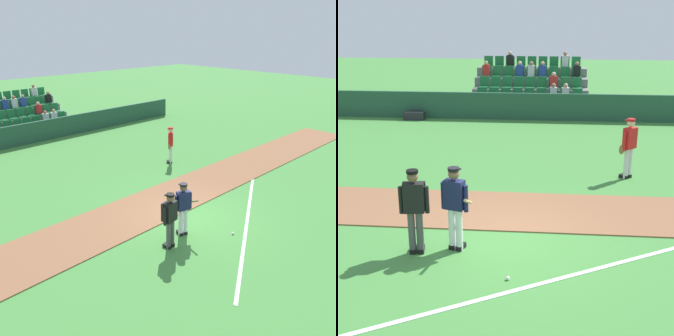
# 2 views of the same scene
# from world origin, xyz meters

# --- Properties ---
(ground_plane) EXTENTS (80.00, 80.00, 0.00)m
(ground_plane) POSITION_xyz_m (0.00, 0.00, 0.00)
(ground_plane) COLOR #42843A
(infield_dirt_path) EXTENTS (28.00, 2.39, 0.03)m
(infield_dirt_path) POSITION_xyz_m (0.00, 1.52, 0.01)
(infield_dirt_path) COLOR brown
(infield_dirt_path) RESTS_ON ground
(foul_line_chalk) EXTENTS (10.35, 6.25, 0.01)m
(foul_line_chalk) POSITION_xyz_m (3.00, -0.50, 0.01)
(foul_line_chalk) COLOR white
(foul_line_chalk) RESTS_ON ground
(dugout_fence) EXTENTS (20.00, 0.16, 1.18)m
(dugout_fence) POSITION_xyz_m (0.00, 11.93, 0.59)
(dugout_fence) COLOR #234C38
(dugout_fence) RESTS_ON ground
(stadium_bleachers) EXTENTS (5.55, 3.80, 2.70)m
(stadium_bleachers) POSITION_xyz_m (0.01, 14.23, 0.76)
(stadium_bleachers) COLOR slate
(stadium_bleachers) RESTS_ON ground
(batter_navy_jersey) EXTENTS (0.59, 0.80, 1.76)m
(batter_navy_jersey) POSITION_xyz_m (-0.86, -0.59, 0.97)
(batter_navy_jersey) COLOR white
(batter_navy_jersey) RESTS_ON ground
(umpire_home_plate) EXTENTS (0.59, 0.34, 1.76)m
(umpire_home_plate) POSITION_xyz_m (-1.63, -0.80, 1.00)
(umpire_home_plate) COLOR #4C4C4C
(umpire_home_plate) RESTS_ON ground
(runner_red_jersey) EXTENTS (0.57, 0.50, 1.76)m
(runner_red_jersey) POSITION_xyz_m (3.23, 4.24, 0.96)
(runner_red_jersey) COLOR silver
(runner_red_jersey) RESTS_ON ground
(baseball) EXTENTS (0.07, 0.07, 0.07)m
(baseball) POSITION_xyz_m (0.28, -1.68, 0.04)
(baseball) COLOR white
(baseball) RESTS_ON ground
(equipment_bag) EXTENTS (0.90, 0.36, 0.36)m
(equipment_bag) POSITION_xyz_m (-5.04, 11.48, 0.18)
(equipment_bag) COLOR #232328
(equipment_bag) RESTS_ON ground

